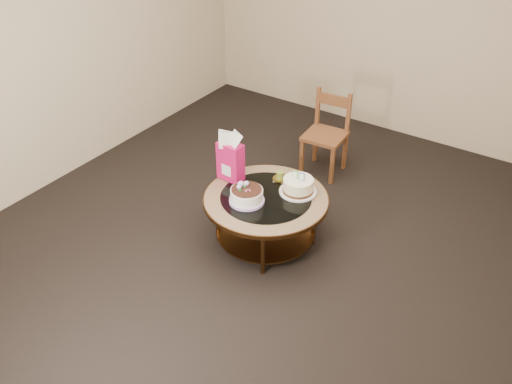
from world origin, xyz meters
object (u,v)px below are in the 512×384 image
Objects in this scene: cream_cake at (298,186)px; gift_bag at (230,157)px; decorated_cake at (247,196)px; dining_chair at (326,134)px; coffee_table at (266,205)px.

cream_cake is 0.61m from gift_bag.
decorated_cake is at bearing -130.55° from cream_cake.
gift_bag is 0.53× the size of dining_chair.
cream_cake is at bearing 16.69° from gift_bag.
coffee_table is at bearing -5.72° from gift_bag.
dining_chair reaches higher than decorated_cake.
cream_cake is 1.15m from dining_chair.
decorated_cake reaches higher than coffee_table.
coffee_table is 3.62× the size of decorated_cake.
coffee_table is 2.37× the size of gift_bag.
gift_bag is (-0.39, 0.07, 0.29)m from coffee_table.
dining_chair is at bearing 103.90° from cream_cake.
coffee_table is at bearing 58.13° from decorated_cake.
dining_chair reaches higher than cream_cake.
coffee_table is 0.50m from gift_bag.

